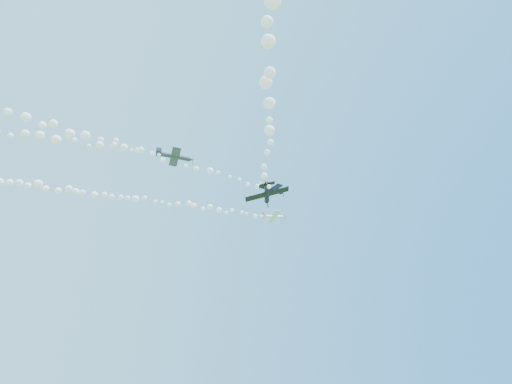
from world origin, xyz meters
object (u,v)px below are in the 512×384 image
plane_navy (271,190)px  plane_grey (175,156)px  plane_black (267,193)px  plane_white (274,217)px

plane_navy → plane_grey: 26.38m
plane_black → plane_white: bearing=-3.1°
plane_navy → plane_grey: size_ratio=1.02×
plane_grey → plane_white: bearing=49.6°
plane_grey → plane_black: bearing=-15.5°
plane_white → plane_grey: size_ratio=0.99×
plane_white → plane_grey: bearing=-132.1°
plane_grey → plane_black: (12.69, -7.51, -6.61)m
plane_navy → plane_black: (-11.73, -16.26, -11.44)m
plane_white → plane_grey: (-35.46, -24.34, -7.47)m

